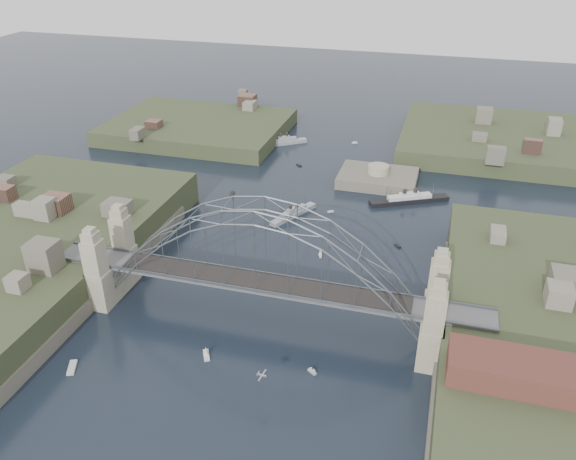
# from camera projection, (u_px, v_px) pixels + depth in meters

# --- Properties ---
(ground) EXTENTS (500.00, 500.00, 0.00)m
(ground) POSITION_uv_depth(u_px,v_px,m) (262.00, 319.00, 111.55)
(ground) COLOR black
(ground) RESTS_ON ground
(bridge) EXTENTS (84.00, 13.80, 24.60)m
(bridge) POSITION_uv_depth(u_px,v_px,m) (261.00, 264.00, 105.64)
(bridge) COLOR #555457
(bridge) RESTS_ON ground
(shore_west) EXTENTS (50.50, 90.00, 12.00)m
(shore_west) POSITION_uv_depth(u_px,v_px,m) (9.00, 266.00, 124.47)
(shore_west) COLOR #333C22
(shore_west) RESTS_ON ground
(headland_nw) EXTENTS (60.00, 45.00, 9.00)m
(headland_nw) POSITION_uv_depth(u_px,v_px,m) (199.00, 132.00, 204.72)
(headland_nw) COLOR #333C22
(headland_nw) RESTS_ON ground
(headland_ne) EXTENTS (70.00, 55.00, 9.50)m
(headland_ne) POSITION_uv_depth(u_px,v_px,m) (510.00, 146.00, 191.85)
(headland_ne) COLOR #333C22
(headland_ne) RESTS_ON ground
(fort_island) EXTENTS (22.00, 16.00, 9.40)m
(fort_island) POSITION_uv_depth(u_px,v_px,m) (377.00, 184.00, 167.84)
(fort_island) COLOR #5B5548
(fort_island) RESTS_ON ground
(wharf_shed) EXTENTS (20.00, 8.00, 4.00)m
(wharf_shed) POSITION_uv_depth(u_px,v_px,m) (518.00, 371.00, 84.31)
(wharf_shed) COLOR #592D26
(wharf_shed) RESTS_ON shore_east
(naval_cruiser_near) EXTENTS (8.84, 14.87, 4.68)m
(naval_cruiser_near) POSITION_uv_depth(u_px,v_px,m) (293.00, 214.00, 148.99)
(naval_cruiser_near) COLOR #9CA1A4
(naval_cruiser_near) RESTS_ON ground
(naval_cruiser_far) EXTENTS (14.15, 11.22, 5.39)m
(naval_cruiser_far) POSITION_uv_depth(u_px,v_px,m) (284.00, 142.00, 195.20)
(naval_cruiser_far) COLOR #9CA1A4
(naval_cruiser_far) RESTS_ON ground
(ocean_liner) EXTENTS (20.80, 12.81, 5.38)m
(ocean_liner) POSITION_uv_depth(u_px,v_px,m) (409.00, 200.00, 155.99)
(ocean_liner) COLOR black
(ocean_liner) RESTS_ON ground
(aeroplane) EXTENTS (1.51, 2.78, 0.40)m
(aeroplane) POSITION_uv_depth(u_px,v_px,m) (261.00, 375.00, 90.53)
(aeroplane) COLOR #9FA2A5
(small_boat_a) EXTENTS (2.59, 1.56, 1.43)m
(small_boat_a) POSITION_uv_depth(u_px,v_px,m) (197.00, 265.00, 128.04)
(small_boat_a) COLOR silver
(small_boat_a) RESTS_ON ground
(small_boat_b) EXTENTS (1.28, 2.00, 2.38)m
(small_boat_b) POSITION_uv_depth(u_px,v_px,m) (321.00, 252.00, 131.47)
(small_boat_b) COLOR silver
(small_boat_b) RESTS_ON ground
(small_boat_c) EXTENTS (2.27, 3.08, 2.38)m
(small_boat_c) POSITION_uv_depth(u_px,v_px,m) (206.00, 353.00, 101.77)
(small_boat_c) COLOR silver
(small_boat_c) RESTS_ON ground
(small_boat_d) EXTENTS (1.72, 1.87, 0.45)m
(small_boat_d) POSITION_uv_depth(u_px,v_px,m) (398.00, 246.00, 135.60)
(small_boat_d) COLOR silver
(small_boat_d) RESTS_ON ground
(small_boat_e) EXTENTS (1.71, 3.18, 0.45)m
(small_boat_e) POSITION_uv_depth(u_px,v_px,m) (232.00, 194.00, 160.66)
(small_boat_e) COLOR silver
(small_boat_e) RESTS_ON ground
(small_boat_f) EXTENTS (1.68, 1.26, 0.45)m
(small_boat_f) POSITION_uv_depth(u_px,v_px,m) (331.00, 212.00, 151.17)
(small_boat_f) COLOR silver
(small_boat_f) RESTS_ON ground
(small_boat_h) EXTENTS (2.05, 1.85, 0.45)m
(small_boat_h) POSITION_uv_depth(u_px,v_px,m) (299.00, 165.00, 179.00)
(small_boat_h) COLOR silver
(small_boat_h) RESTS_ON ground
(small_boat_i) EXTENTS (2.54, 1.12, 0.45)m
(small_boat_i) POSITION_uv_depth(u_px,v_px,m) (431.00, 302.00, 116.04)
(small_boat_i) COLOR silver
(small_boat_i) RESTS_ON ground
(small_boat_j) EXTENTS (2.58, 3.83, 0.45)m
(small_boat_j) POSITION_uv_depth(u_px,v_px,m) (72.00, 368.00, 99.31)
(small_boat_j) COLOR silver
(small_boat_j) RESTS_ON ground
(small_boat_k) EXTENTS (1.99, 1.56, 1.43)m
(small_boat_k) POSITION_uv_depth(u_px,v_px,m) (355.00, 143.00, 196.19)
(small_boat_k) COLOR silver
(small_boat_k) RESTS_ON ground
(small_boat_l) EXTENTS (2.80, 2.12, 1.43)m
(small_boat_l) POSITION_uv_depth(u_px,v_px,m) (154.00, 231.00, 141.84)
(small_boat_l) COLOR silver
(small_boat_l) RESTS_ON ground
(small_boat_m) EXTENTS (1.82, 1.50, 1.43)m
(small_boat_m) POSITION_uv_depth(u_px,v_px,m) (312.00, 371.00, 98.30)
(small_boat_m) COLOR silver
(small_boat_m) RESTS_ON ground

